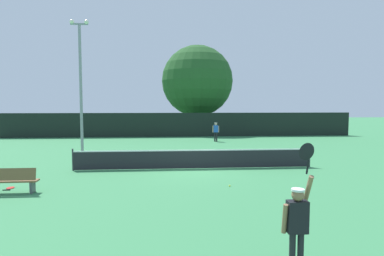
# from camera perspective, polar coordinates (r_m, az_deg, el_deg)

# --- Properties ---
(ground_plane) EXTENTS (120.00, 120.00, 0.00)m
(ground_plane) POSITION_cam_1_polar(r_m,az_deg,el_deg) (16.48, 0.44, -7.10)
(ground_plane) COLOR #387F4C
(tennis_net) EXTENTS (11.94, 0.08, 1.07)m
(tennis_net) POSITION_cam_1_polar(r_m,az_deg,el_deg) (16.39, 0.44, -5.35)
(tennis_net) COLOR #232328
(tennis_net) RESTS_ON ground
(perimeter_fence) EXTENTS (34.63, 0.12, 2.37)m
(perimeter_fence) POSITION_cam_1_polar(r_m,az_deg,el_deg) (32.33, -2.01, 0.57)
(perimeter_fence) COLOR black
(perimeter_fence) RESTS_ON ground
(player_serving) EXTENTS (0.67, 0.39, 2.50)m
(player_serving) POSITION_cam_1_polar(r_m,az_deg,el_deg) (6.66, 17.92, -14.69)
(player_serving) COLOR black
(player_serving) RESTS_ON ground
(player_receiving) EXTENTS (0.57, 0.24, 1.62)m
(player_receiving) POSITION_cam_1_polar(r_m,az_deg,el_deg) (28.23, 4.17, -0.36)
(player_receiving) COLOR blue
(player_receiving) RESTS_ON ground
(tennis_ball) EXTENTS (0.07, 0.07, 0.07)m
(tennis_ball) POSITION_cam_1_polar(r_m,az_deg,el_deg) (13.08, 6.59, -9.98)
(tennis_ball) COLOR #CCE033
(tennis_ball) RESTS_ON ground
(spare_racket) EXTENTS (0.28, 0.52, 0.04)m
(spare_racket) POSITION_cam_1_polar(r_m,az_deg,el_deg) (14.51, -29.15, -9.12)
(spare_racket) COLOR black
(spare_racket) RESTS_ON ground
(courtside_bench) EXTENTS (1.80, 0.44, 0.95)m
(courtside_bench) POSITION_cam_1_polar(r_m,az_deg,el_deg) (13.58, -28.94, -8.01)
(courtside_bench) COLOR brown
(courtside_bench) RESTS_ON ground
(light_pole) EXTENTS (1.18, 0.28, 8.57)m
(light_pole) POSITION_cam_1_polar(r_m,az_deg,el_deg) (22.37, -18.85, 8.13)
(light_pole) COLOR gray
(light_pole) RESTS_ON ground
(large_tree) EXTENTS (8.06, 8.06, 9.90)m
(large_tree) POSITION_cam_1_polar(r_m,az_deg,el_deg) (37.68, 0.93, 8.20)
(large_tree) COLOR brown
(large_tree) RESTS_ON ground
(parked_car_near) EXTENTS (2.00, 4.24, 1.69)m
(parked_car_near) POSITION_cam_1_polar(r_m,az_deg,el_deg) (38.63, -7.23, 0.52)
(parked_car_near) COLOR white
(parked_car_near) RESTS_ON ground
(parked_car_mid) EXTENTS (2.43, 4.41, 1.69)m
(parked_car_mid) POSITION_cam_1_polar(r_m,az_deg,el_deg) (39.39, 7.01, 0.59)
(parked_car_mid) COLOR black
(parked_car_mid) RESTS_ON ground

